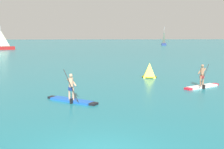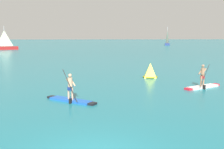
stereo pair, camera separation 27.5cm
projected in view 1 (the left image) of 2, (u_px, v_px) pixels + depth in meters
The scene contains 5 objects.
paddleboarder_mid_center at pixel (72, 96), 15.39m from camera, with size 3.05×2.37×1.95m.
paddleboarder_far_right at pixel (202, 84), 19.50m from camera, with size 3.23×2.06×1.79m.
race_marker_buoy at pixel (149, 71), 24.05m from camera, with size 1.53×1.53×1.32m.
sailboat_left_horizon at pixel (2, 47), 68.48m from camera, with size 6.47×4.11×6.14m.
sailboat_right_horizon at pixel (164, 43), 99.56m from camera, with size 3.30×6.72×6.83m.
Camera 1 is at (-0.20, -7.75, 3.85)m, focal length 42.42 mm.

